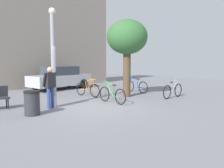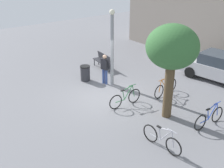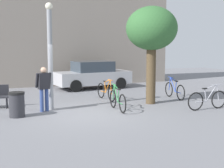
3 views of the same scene
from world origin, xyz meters
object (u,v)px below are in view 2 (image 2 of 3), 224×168
object	(u,v)px
trash_bin	(85,73)
bicycle_green	(125,98)
lamppost	(112,46)
parked_car_silver	(220,67)
bicycle_blue	(209,118)
plaza_tree	(172,49)
bicycle_silver	(162,139)
person_by_lamppost	(105,67)
park_bench	(103,60)
bicycle_orange	(166,88)

from	to	relation	value
trash_bin	bicycle_green	bearing A→B (deg)	-2.07
lamppost	parked_car_silver	size ratio (longest dim) A/B	0.93
bicycle_green	bicycle_blue	world-z (taller)	same
lamppost	plaza_tree	size ratio (longest dim) A/B	1.00
bicycle_silver	parked_car_silver	world-z (taller)	parked_car_silver
lamppost	parked_car_silver	world-z (taller)	lamppost
parked_car_silver	trash_bin	distance (m)	7.55
lamppost	plaza_tree	distance (m)	4.29
person_by_lamppost	parked_car_silver	world-z (taller)	person_by_lamppost
park_bench	parked_car_silver	world-z (taller)	parked_car_silver
bicycle_orange	trash_bin	world-z (taller)	bicycle_orange
parked_car_silver	bicycle_green	bearing A→B (deg)	-97.92
plaza_tree	park_bench	bearing A→B (deg)	169.25
plaza_tree	bicycle_silver	xyz separation A→B (m)	(1.49, -1.89, -2.70)
plaza_tree	parked_car_silver	xyz separation A→B (m)	(-0.98, 5.32, -2.31)
lamppost	bicycle_silver	bearing A→B (deg)	-19.95
bicycle_silver	parked_car_silver	size ratio (longest dim) A/B	0.41
bicycle_silver	bicycle_blue	world-z (taller)	same
plaza_tree	bicycle_orange	xyz separation A→B (m)	(-1.48, 1.51, -2.70)
lamppost	park_bench	size ratio (longest dim) A/B	2.47
parked_car_silver	bicycle_silver	bearing A→B (deg)	-71.09
person_by_lamppost	bicycle_green	world-z (taller)	person_by_lamppost
person_by_lamppost	bicycle_orange	distance (m)	3.45
park_bench	bicycle_orange	size ratio (longest dim) A/B	0.91
bicycle_silver	bicycle_green	bearing A→B (deg)	162.48
trash_bin	park_bench	bearing A→B (deg)	116.80
person_by_lamppost	bicycle_green	xyz separation A→B (m)	(2.65, -0.75, -0.58)
person_by_lamppost	trash_bin	size ratio (longest dim) A/B	1.91
parked_car_silver	bicycle_blue	bearing A→B (deg)	-60.33
plaza_tree	bicycle_silver	world-z (taller)	plaza_tree
lamppost	park_bench	xyz separation A→B (m)	(-2.31, 1.06, -1.63)
bicycle_green	parked_car_silver	bearing A→B (deg)	82.08
lamppost	bicycle_orange	xyz separation A→B (m)	(2.70, 1.33, -1.80)
park_bench	trash_bin	xyz separation A→B (m)	(0.98, -1.94, -0.10)
bicycle_green	bicycle_blue	distance (m)	3.81
lamppost	trash_bin	bearing A→B (deg)	-146.57
bicycle_silver	person_by_lamppost	bearing A→B (deg)	163.23
bicycle_silver	bicycle_green	distance (m)	3.49
bicycle_orange	parked_car_silver	distance (m)	3.87
park_bench	bicycle_silver	size ratio (longest dim) A/B	0.91
person_by_lamppost	bicycle_green	size ratio (longest dim) A/B	0.92
bicycle_silver	bicycle_blue	xyz separation A→B (m)	(0.12, 2.66, 0.00)
bicycle_orange	park_bench	bearing A→B (deg)	-176.88
park_bench	bicycle_blue	bearing A→B (deg)	-3.29
trash_bin	bicycle_orange	bearing A→B (deg)	28.73
person_by_lamppost	park_bench	world-z (taller)	person_by_lamppost
bicycle_orange	bicycle_blue	xyz separation A→B (m)	(3.10, -0.74, 0.00)
bicycle_silver	parked_car_silver	xyz separation A→B (m)	(-2.47, 7.21, 0.39)
bicycle_green	bicycle_orange	bearing A→B (deg)	81.48
plaza_tree	bicycle_silver	distance (m)	3.61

